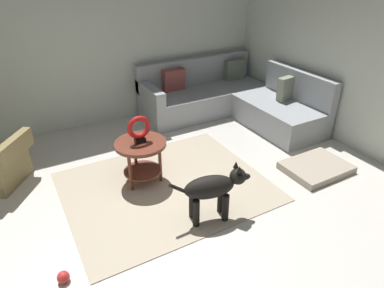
{
  "coord_description": "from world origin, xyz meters",
  "views": [
    {
      "loc": [
        -1.21,
        -2.34,
        2.4
      ],
      "look_at": [
        0.45,
        0.6,
        0.55
      ],
      "focal_mm": 31.91,
      "sensor_mm": 36.0,
      "label": 1
    }
  ],
  "objects_px": {
    "side_table": "(141,151)",
    "dog_bed_mat": "(316,167)",
    "sectional_couch": "(231,100)",
    "torus_sculpture": "(139,129)",
    "dog_toy_ball": "(63,277)",
    "dog": "(213,189)"
  },
  "relations": [
    {
      "from": "side_table",
      "to": "torus_sculpture",
      "type": "xyz_separation_m",
      "value": [
        -0.0,
        -0.0,
        0.29
      ]
    },
    {
      "from": "sectional_couch",
      "to": "dog",
      "type": "relative_size",
      "value": 2.69
    },
    {
      "from": "side_table",
      "to": "dog_bed_mat",
      "type": "bearing_deg",
      "value": -23.24
    },
    {
      "from": "dog",
      "to": "dog_toy_ball",
      "type": "xyz_separation_m",
      "value": [
        -1.52,
        -0.06,
        -0.33
      ]
    },
    {
      "from": "dog",
      "to": "dog_toy_ball",
      "type": "bearing_deg",
      "value": -74.38
    },
    {
      "from": "dog_toy_ball",
      "to": "side_table",
      "type": "bearing_deg",
      "value": 42.43
    },
    {
      "from": "sectional_couch",
      "to": "dog_bed_mat",
      "type": "xyz_separation_m",
      "value": [
        -0.01,
        -1.93,
        -0.25
      ]
    },
    {
      "from": "dog_bed_mat",
      "to": "dog_toy_ball",
      "type": "bearing_deg",
      "value": -176.75
    },
    {
      "from": "dog_bed_mat",
      "to": "dog_toy_ball",
      "type": "xyz_separation_m",
      "value": [
        -3.16,
        -0.18,
        0.01
      ]
    },
    {
      "from": "sectional_couch",
      "to": "torus_sculpture",
      "type": "distance_m",
      "value": 2.33
    },
    {
      "from": "dog",
      "to": "side_table",
      "type": "bearing_deg",
      "value": -145.91
    },
    {
      "from": "dog_bed_mat",
      "to": "dog",
      "type": "distance_m",
      "value": 1.68
    },
    {
      "from": "side_table",
      "to": "dog_bed_mat",
      "type": "distance_m",
      "value": 2.23
    },
    {
      "from": "dog_bed_mat",
      "to": "dog",
      "type": "height_order",
      "value": "dog"
    },
    {
      "from": "side_table",
      "to": "dog_toy_ball",
      "type": "relative_size",
      "value": 5.74
    },
    {
      "from": "sectional_couch",
      "to": "side_table",
      "type": "bearing_deg",
      "value": -152.24
    },
    {
      "from": "side_table",
      "to": "sectional_couch",
      "type": "bearing_deg",
      "value": 27.76
    },
    {
      "from": "dog_bed_mat",
      "to": "dog_toy_ball",
      "type": "distance_m",
      "value": 3.17
    },
    {
      "from": "torus_sculpture",
      "to": "dog_bed_mat",
      "type": "xyz_separation_m",
      "value": [
        2.02,
        -0.87,
        -0.67
      ]
    },
    {
      "from": "sectional_couch",
      "to": "dog_toy_ball",
      "type": "xyz_separation_m",
      "value": [
        -3.17,
        -2.11,
        -0.24
      ]
    },
    {
      "from": "sectional_couch",
      "to": "dog_bed_mat",
      "type": "distance_m",
      "value": 1.95
    },
    {
      "from": "sectional_couch",
      "to": "side_table",
      "type": "xyz_separation_m",
      "value": [
        -2.03,
        -1.07,
        0.12
      ]
    }
  ]
}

